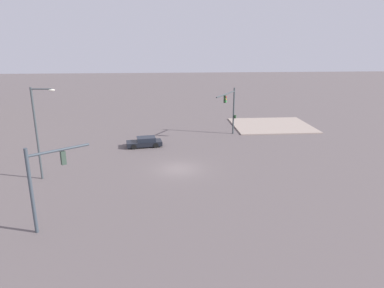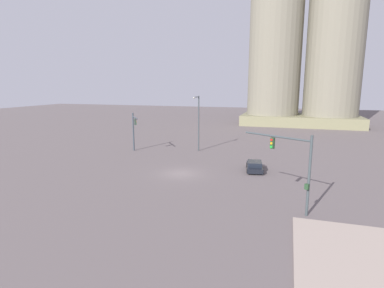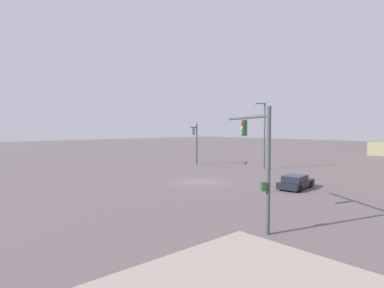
{
  "view_description": "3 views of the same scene",
  "coord_description": "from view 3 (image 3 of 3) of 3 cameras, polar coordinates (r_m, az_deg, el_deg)",
  "views": [
    {
      "loc": [
        -33.25,
        1.16,
        12.52
      ],
      "look_at": [
        2.73,
        -1.58,
        1.81
      ],
      "focal_mm": 32.39,
      "sensor_mm": 36.0,
      "label": 1
    },
    {
      "loc": [
        11.79,
        -32.86,
        10.18
      ],
      "look_at": [
        1.07,
        1.04,
        3.42
      ],
      "focal_mm": 28.74,
      "sensor_mm": 36.0,
      "label": 2
    },
    {
      "loc": [
        22.76,
        -21.67,
        5.43
      ],
      "look_at": [
        -2.85,
        1.39,
        3.63
      ],
      "focal_mm": 29.67,
      "sensor_mm": 36.0,
      "label": 3
    }
  ],
  "objects": [
    {
      "name": "streetlamp_curved_arm",
      "position": [
        42.24,
        12.71,
        2.27
      ],
      "size": [
        0.46,
        2.25,
        8.65
      ],
      "rotation": [
        0.0,
        0.0,
        -1.67
      ],
      "color": "#3B4347",
      "rests_on": "ground"
    },
    {
      "name": "traffic_signal_near_corner",
      "position": [
        45.95,
        0.64,
        1.04
      ],
      "size": [
        2.7,
        3.58,
        6.01
      ],
      "rotation": [
        0.0,
        0.0,
        -0.94
      ],
      "color": "#364048",
      "rests_on": "ground"
    },
    {
      "name": "sedan_car_approaching",
      "position": [
        29.81,
        18.12,
        -6.54
      ],
      "size": [
        2.45,
        4.52,
        1.21
      ],
      "rotation": [
        0.0,
        0.0,
        1.72
      ],
      "color": "black",
      "rests_on": "ground"
    },
    {
      "name": "traffic_signal_opposite_side",
      "position": [
        17.6,
        11.65,
        -0.75
      ],
      "size": [
        5.55,
        3.7,
        6.49
      ],
      "rotation": [
        0.0,
        0.0,
        2.6
      ],
      "color": "#3A4346",
      "rests_on": "ground"
    },
    {
      "name": "ground_plane",
      "position": [
        31.89,
        1.57,
        -6.82
      ],
      "size": [
        227.92,
        227.92,
        0.0
      ],
      "primitive_type": "plane",
      "color": "#5F5555"
    }
  ]
}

